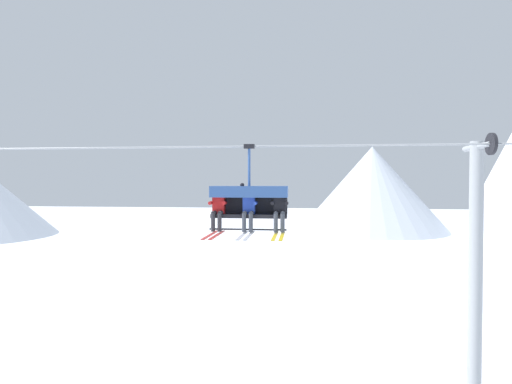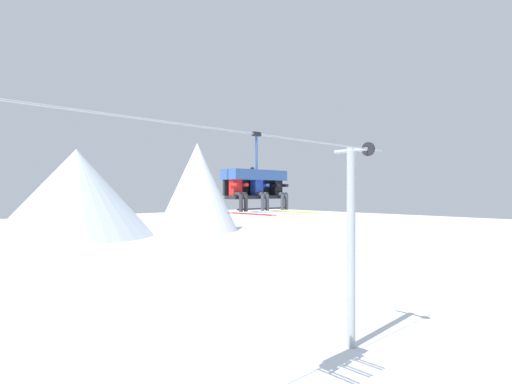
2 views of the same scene
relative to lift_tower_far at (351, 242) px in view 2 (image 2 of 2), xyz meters
name	(u,v)px [view 2 (image 2 of 2)]	position (x,y,z in m)	size (l,w,h in m)	color
mountain_peak_central	(76,193)	(5.95, 50.04, 1.90)	(21.73, 21.73, 12.57)	silver
mountain_peak_east	(197,187)	(23.57, 45.30, 2.85)	(13.30, 13.30, 14.46)	white
lift_tower_far	(351,242)	(0.00, 0.00, 0.00)	(0.36, 1.88, 8.43)	#9EA3A8
lift_cable	(217,129)	(-7.58, -0.78, 3.77)	(17.16, 0.05, 0.05)	#9EA3A8
chairlift_chair	(255,180)	(-6.12, -0.71, 2.42)	(2.07, 0.74, 2.27)	#232328
skier_red	(238,190)	(-6.94, -0.93, 2.12)	(0.46, 1.70, 1.23)	red
skier_blue	(260,189)	(-6.12, -0.92, 2.14)	(0.48, 1.70, 1.34)	#2847B7
skier_black	(279,190)	(-5.30, -0.93, 2.12)	(0.46, 1.70, 1.23)	black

